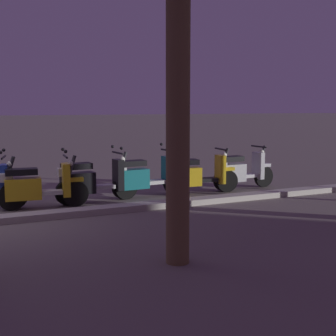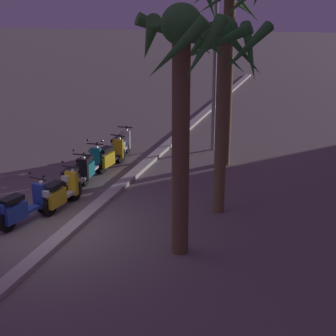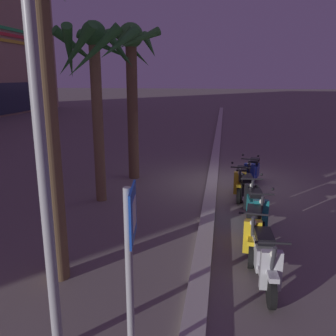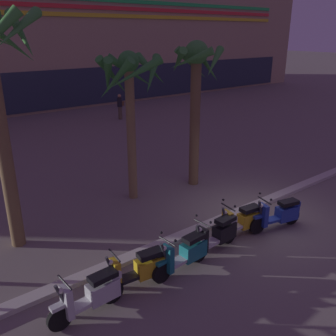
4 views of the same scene
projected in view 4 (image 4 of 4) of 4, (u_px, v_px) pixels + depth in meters
ground_plane at (255, 216)px, 11.75m from camera, size 200.00×200.00×0.00m
curb_strip at (245, 209)px, 12.02m from camera, size 60.00×0.36×0.12m
mall_facade_backdrop at (25, 12)px, 29.72m from camera, size 54.73×12.42×14.17m
scooter_silver_gap_after_mid at (92, 294)px, 7.54m from camera, size 1.73×0.56×1.04m
scooter_yellow_tail_end at (139, 269)px, 8.35m from camera, size 1.78×0.56×1.04m
scooter_teal_mid_front at (185, 253)px, 8.95m from camera, size 1.78×0.56×1.17m
scooter_black_second_in_line at (218, 234)px, 9.76m from camera, size 1.82×0.56×1.17m
scooter_yellow_last_in_row at (242, 221)px, 10.51m from camera, size 1.74×0.56×1.17m
scooter_blue_lead_nearest at (279, 214)px, 10.88m from camera, size 1.80×0.71×1.17m
palm_tree_near_sign at (130, 88)px, 11.73m from camera, size 2.31×2.40×4.99m
palm_tree_far_corner at (196, 82)px, 12.91m from camera, size 2.12×2.08×5.28m
pedestrian_window_shopping at (120, 106)px, 24.54m from camera, size 0.45×0.39×1.68m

